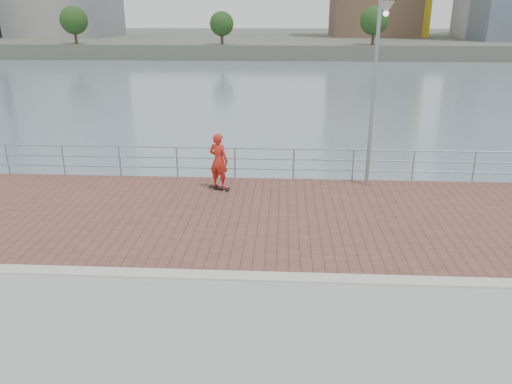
{
  "coord_description": "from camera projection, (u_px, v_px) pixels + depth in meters",
  "views": [
    {
      "loc": [
        0.67,
        -9.71,
        5.53
      ],
      "look_at": [
        0.0,
        2.0,
        1.3
      ],
      "focal_mm": 35.0,
      "sensor_mm": 36.0,
      "label": 1
    }
  ],
  "objects": [
    {
      "name": "water",
      "position": [
        251.0,
        353.0,
        11.71
      ],
      "size": [
        400.0,
        400.0,
        0.0
      ],
      "primitive_type": "plane",
      "color": "slate",
      "rests_on": "ground"
    },
    {
      "name": "brick_lane",
      "position": [
        259.0,
        215.0,
        14.41
      ],
      "size": [
        40.0,
        6.8,
        0.02
      ],
      "primitive_type": "cube",
      "color": "brown",
      "rests_on": "seawall"
    },
    {
      "name": "curb",
      "position": [
        251.0,
        277.0,
        11.02
      ],
      "size": [
        40.0,
        0.4,
        0.06
      ],
      "primitive_type": "cube",
      "color": "#B7B5AD",
      "rests_on": "seawall"
    },
    {
      "name": "far_shore",
      "position": [
        283.0,
        39.0,
        126.35
      ],
      "size": [
        320.0,
        95.0,
        2.5
      ],
      "primitive_type": "cube",
      "color": "#4C5142",
      "rests_on": "ground"
    },
    {
      "name": "guardrail",
      "position": [
        264.0,
        160.0,
        17.37
      ],
      "size": [
        39.06,
        0.06,
        1.13
      ],
      "color": "#8C9EA8",
      "rests_on": "brick_lane"
    },
    {
      "name": "street_lamp",
      "position": [
        379.0,
        53.0,
        15.04
      ],
      "size": [
        0.45,
        1.31,
        6.15
      ],
      "color": "gray",
      "rests_on": "brick_lane"
    },
    {
      "name": "skateboard",
      "position": [
        219.0,
        188.0,
        16.45
      ],
      "size": [
        0.74,
        0.46,
        0.08
      ],
      "rotation": [
        0.0,
        0.0,
        -0.42
      ],
      "color": "black",
      "rests_on": "brick_lane"
    },
    {
      "name": "skateboarder",
      "position": [
        219.0,
        161.0,
        16.14
      ],
      "size": [
        0.78,
        0.67,
        1.81
      ],
      "primitive_type": "imported",
      "rotation": [
        0.0,
        0.0,
        2.72
      ],
      "color": "red",
      "rests_on": "skateboard"
    },
    {
      "name": "shoreline_trees",
      "position": [
        320.0,
        20.0,
        81.55
      ],
      "size": [
        144.84,
        4.93,
        6.58
      ],
      "color": "#473323",
      "rests_on": "far_shore"
    }
  ]
}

